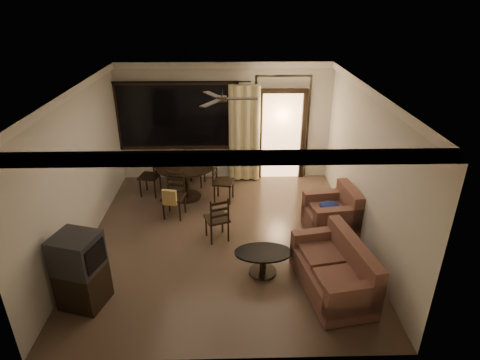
{
  "coord_description": "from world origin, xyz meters",
  "views": [
    {
      "loc": [
        0.13,
        -6.36,
        4.23
      ],
      "look_at": [
        0.3,
        0.2,
        1.11
      ],
      "focal_mm": 30.0,
      "sensor_mm": 36.0,
      "label": 1
    }
  ],
  "objects_px": {
    "dining_table": "(186,172)",
    "dining_chair_east": "(223,189)",
    "tv_cabinet": "(80,271)",
    "sofa": "(336,272)",
    "dining_chair_west": "(151,183)",
    "dining_chair_north": "(196,174)",
    "dining_chair_south": "(174,203)",
    "armchair": "(334,215)",
    "coffee_table": "(263,259)",
    "side_chair": "(217,226)"
  },
  "relations": [
    {
      "from": "dining_table",
      "to": "dining_chair_east",
      "type": "xyz_separation_m",
      "value": [
        0.82,
        -0.17,
        -0.35
      ]
    },
    {
      "from": "tv_cabinet",
      "to": "sofa",
      "type": "height_order",
      "value": "tv_cabinet"
    },
    {
      "from": "dining_chair_west",
      "to": "dining_chair_east",
      "type": "xyz_separation_m",
      "value": [
        1.64,
        -0.34,
        0.0
      ]
    },
    {
      "from": "dining_table",
      "to": "dining_chair_west",
      "type": "xyz_separation_m",
      "value": [
        -0.82,
        0.17,
        -0.35
      ]
    },
    {
      "from": "dining_chair_east",
      "to": "dining_chair_north",
      "type": "bearing_deg",
      "value": 51.51
    },
    {
      "from": "dining_table",
      "to": "dining_chair_south",
      "type": "relative_size",
      "value": 1.34
    },
    {
      "from": "dining_table",
      "to": "armchair",
      "type": "xyz_separation_m",
      "value": [
        2.94,
        -1.49,
        -0.26
      ]
    },
    {
      "from": "dining_chair_west",
      "to": "dining_chair_south",
      "type": "xyz_separation_m",
      "value": [
        0.65,
        -1.01,
        0.02
      ]
    },
    {
      "from": "coffee_table",
      "to": "dining_table",
      "type": "bearing_deg",
      "value": 119.01
    },
    {
      "from": "dining_chair_south",
      "to": "armchair",
      "type": "bearing_deg",
      "value": -0.31
    },
    {
      "from": "dining_chair_south",
      "to": "side_chair",
      "type": "height_order",
      "value": "dining_chair_south"
    },
    {
      "from": "dining_table",
      "to": "dining_chair_east",
      "type": "distance_m",
      "value": 0.9
    },
    {
      "from": "dining_chair_south",
      "to": "dining_chair_north",
      "type": "xyz_separation_m",
      "value": [
        0.33,
        1.46,
        -0.02
      ]
    },
    {
      "from": "dining_chair_south",
      "to": "sofa",
      "type": "bearing_deg",
      "value": -28.4
    },
    {
      "from": "dining_table",
      "to": "coffee_table",
      "type": "xyz_separation_m",
      "value": [
        1.5,
        -2.71,
        -0.36
      ]
    },
    {
      "from": "dining_chair_west",
      "to": "dining_chair_east",
      "type": "relative_size",
      "value": 1.0
    },
    {
      "from": "dining_chair_north",
      "to": "armchair",
      "type": "relative_size",
      "value": 0.96
    },
    {
      "from": "armchair",
      "to": "side_chair",
      "type": "relative_size",
      "value": 1.09
    },
    {
      "from": "dining_chair_west",
      "to": "side_chair",
      "type": "distance_m",
      "value": 2.42
    },
    {
      "from": "armchair",
      "to": "sofa",
      "type": "bearing_deg",
      "value": -109.49
    },
    {
      "from": "dining_chair_north",
      "to": "tv_cabinet",
      "type": "height_order",
      "value": "tv_cabinet"
    },
    {
      "from": "dining_chair_north",
      "to": "tv_cabinet",
      "type": "relative_size",
      "value": 0.82
    },
    {
      "from": "dining_table",
      "to": "coffee_table",
      "type": "distance_m",
      "value": 3.11
    },
    {
      "from": "dining_chair_west",
      "to": "tv_cabinet",
      "type": "height_order",
      "value": "tv_cabinet"
    },
    {
      "from": "armchair",
      "to": "coffee_table",
      "type": "bearing_deg",
      "value": -147.14
    },
    {
      "from": "dining_chair_west",
      "to": "dining_chair_east",
      "type": "distance_m",
      "value": 1.67
    },
    {
      "from": "dining_chair_east",
      "to": "sofa",
      "type": "bearing_deg",
      "value": -137.85
    },
    {
      "from": "coffee_table",
      "to": "side_chair",
      "type": "distance_m",
      "value": 1.27
    },
    {
      "from": "tv_cabinet",
      "to": "dining_chair_west",
      "type": "bearing_deg",
      "value": 100.45
    },
    {
      "from": "dining_table",
      "to": "sofa",
      "type": "bearing_deg",
      "value": -50.65
    },
    {
      "from": "tv_cabinet",
      "to": "coffee_table",
      "type": "relative_size",
      "value": 1.24
    },
    {
      "from": "dining_chair_east",
      "to": "side_chair",
      "type": "distance_m",
      "value": 1.53
    },
    {
      "from": "dining_chair_north",
      "to": "sofa",
      "type": "height_order",
      "value": "dining_chair_north"
    },
    {
      "from": "coffee_table",
      "to": "side_chair",
      "type": "xyz_separation_m",
      "value": [
        -0.77,
        1.01,
        -0.0
      ]
    },
    {
      "from": "dining_chair_south",
      "to": "side_chair",
      "type": "distance_m",
      "value": 1.24
    },
    {
      "from": "armchair",
      "to": "coffee_table",
      "type": "xyz_separation_m",
      "value": [
        -1.44,
        -1.21,
        -0.1
      ]
    },
    {
      "from": "sofa",
      "to": "coffee_table",
      "type": "relative_size",
      "value": 1.8
    },
    {
      "from": "dining_chair_east",
      "to": "dining_chair_west",
      "type": "bearing_deg",
      "value": 90.0
    },
    {
      "from": "armchair",
      "to": "dining_chair_north",
      "type": "bearing_deg",
      "value": 135.42
    },
    {
      "from": "dining_chair_north",
      "to": "sofa",
      "type": "relative_size",
      "value": 0.56
    },
    {
      "from": "dining_chair_south",
      "to": "tv_cabinet",
      "type": "bearing_deg",
      "value": -100.55
    },
    {
      "from": "dining_chair_east",
      "to": "dining_chair_south",
      "type": "xyz_separation_m",
      "value": [
        -0.99,
        -0.67,
        0.02
      ]
    },
    {
      "from": "tv_cabinet",
      "to": "sofa",
      "type": "distance_m",
      "value": 3.78
    },
    {
      "from": "dining_chair_east",
      "to": "armchair",
      "type": "xyz_separation_m",
      "value": [
        2.12,
        -1.33,
        0.09
      ]
    },
    {
      "from": "armchair",
      "to": "tv_cabinet",
      "type": "bearing_deg",
      "value": -163.22
    },
    {
      "from": "coffee_table",
      "to": "dining_chair_north",
      "type": "bearing_deg",
      "value": 112.0
    },
    {
      "from": "dining_chair_south",
      "to": "armchair",
      "type": "height_order",
      "value": "dining_chair_south"
    },
    {
      "from": "dining_chair_south",
      "to": "coffee_table",
      "type": "distance_m",
      "value": 2.51
    },
    {
      "from": "dining_chair_east",
      "to": "side_chair",
      "type": "bearing_deg",
      "value": -171.8
    },
    {
      "from": "dining_table",
      "to": "dining_chair_north",
      "type": "height_order",
      "value": "dining_table"
    }
  ]
}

